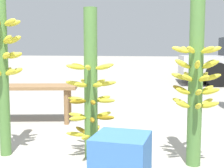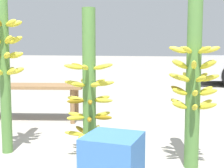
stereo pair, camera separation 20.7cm
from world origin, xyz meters
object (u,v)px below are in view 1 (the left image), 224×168
banana_stalk_left (2,55)px  market_bench (25,91)px  banana_stalk_right (196,71)px  produce_crate (121,161)px  banana_stalk_center (91,89)px

banana_stalk_left → market_bench: (-0.52, 1.19, -0.48)m
banana_stalk_left → banana_stalk_right: banana_stalk_left is taller
banana_stalk_right → produce_crate: size_ratio=4.32×
market_bench → produce_crate: 2.30m
banana_stalk_center → produce_crate: 0.77m
banana_stalk_left → banana_stalk_center: (0.76, 0.15, -0.29)m
banana_stalk_left → produce_crate: bearing=-17.0°
banana_stalk_right → market_bench: bearing=155.5°
banana_stalk_left → produce_crate: 1.41m
market_bench → banana_stalk_left: bearing=-83.8°
banana_stalk_center → market_bench: banana_stalk_center is taller
banana_stalk_center → produce_crate: banana_stalk_center is taller
banana_stalk_left → market_bench: size_ratio=1.21×
banana_stalk_left → banana_stalk_right: 1.65m
banana_stalk_right → market_bench: (-2.15, 0.98, -0.36)m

